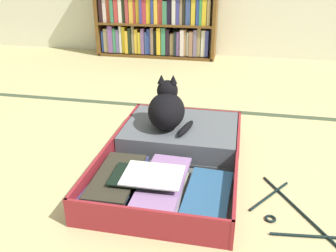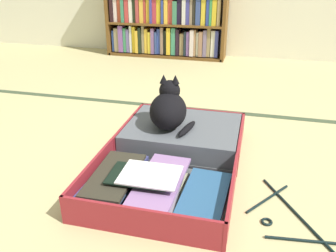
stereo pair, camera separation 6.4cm
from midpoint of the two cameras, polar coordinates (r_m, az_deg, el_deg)
ground_plane at (r=1.42m, az=1.12°, el=-11.87°), size 10.00×10.00×0.00m
tatami_border at (r=2.25m, az=6.69°, el=2.55°), size 4.80×0.05×0.00m
bookshelf at (r=3.50m, az=0.16°, el=18.08°), size 1.14×0.24×0.90m
open_suitcase at (r=1.64m, az=2.07°, el=-4.17°), size 0.58×0.91×0.12m
black_cat at (r=1.70m, az=1.22°, el=2.76°), size 0.23×0.25×0.25m
clothes_hanger at (r=1.41m, az=19.87°, el=-13.55°), size 0.33×0.42×0.01m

